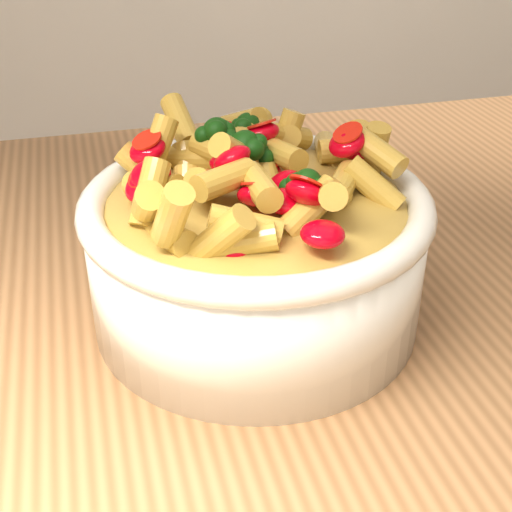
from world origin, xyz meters
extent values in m
cube|color=#A97448|center=(0.00, 0.00, 0.88)|extent=(1.20, 0.80, 0.04)
cylinder|color=white|center=(-0.08, -0.04, 0.95)|extent=(0.25, 0.25, 0.10)
ellipsoid|color=white|center=(-0.08, -0.04, 0.92)|extent=(0.23, 0.23, 0.04)
torus|color=white|center=(-0.08, -0.04, 1.00)|extent=(0.25, 0.25, 0.02)
ellipsoid|color=gold|center=(-0.08, -0.04, 1.00)|extent=(0.22, 0.22, 0.02)
camera|label=1|loc=(-0.20, -0.48, 1.22)|focal=50.00mm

